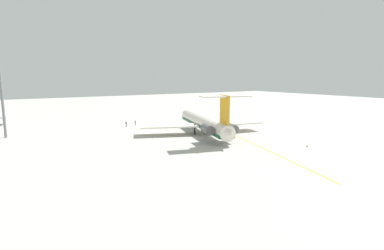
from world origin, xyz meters
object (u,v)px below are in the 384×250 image
object	(u,v)px
main_jetliner	(205,123)
ground_crew_near_tail	(135,122)
safety_cone_wingtip	(225,121)
safety_cone_nose	(307,146)
ground_crew_near_nose	(126,123)
light_mast	(0,79)

from	to	relation	value
main_jetliner	ground_crew_near_tail	distance (m)	27.77
main_jetliner	safety_cone_wingtip	distance (m)	26.17
ground_crew_near_tail	safety_cone_nose	distance (m)	55.65
main_jetliner	ground_crew_near_nose	bearing A→B (deg)	46.95
ground_crew_near_nose	safety_cone_nose	xyz separation A→B (m)	(-50.00, -25.54, -0.85)
ground_crew_near_tail	safety_cone_wingtip	distance (m)	32.28
ground_crew_near_nose	safety_cone_wingtip	size ratio (longest dim) A/B	3.22
ground_crew_near_nose	light_mast	size ratio (longest dim) A/B	0.06
ground_crew_near_nose	safety_cone_wingtip	bearing A→B (deg)	68.18
ground_crew_near_nose	ground_crew_near_tail	xyz separation A→B (m)	(1.12, -3.56, -0.07)
ground_crew_near_nose	ground_crew_near_tail	size ratio (longest dim) A/B	1.07
main_jetliner	safety_cone_nose	size ratio (longest dim) A/B	73.09
safety_cone_wingtip	ground_crew_near_nose	bearing A→B (deg)	77.10
safety_cone_nose	main_jetliner	bearing A→B (deg)	23.46
ground_crew_near_tail	safety_cone_nose	world-z (taller)	ground_crew_near_tail
safety_cone_nose	ground_crew_near_nose	bearing A→B (deg)	27.05
main_jetliner	ground_crew_near_nose	size ratio (longest dim) A/B	22.67
main_jetliner	safety_cone_nose	world-z (taller)	main_jetliner
main_jetliner	ground_crew_near_nose	xyz separation A→B (m)	(24.35, 14.41, -2.13)
main_jetliner	ground_crew_near_tail	size ratio (longest dim) A/B	24.18
safety_cone_nose	light_mast	xyz separation A→B (m)	(50.31, 59.11, 15.21)
main_jetliner	light_mast	xyz separation A→B (m)	(24.67, 47.98, 12.23)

